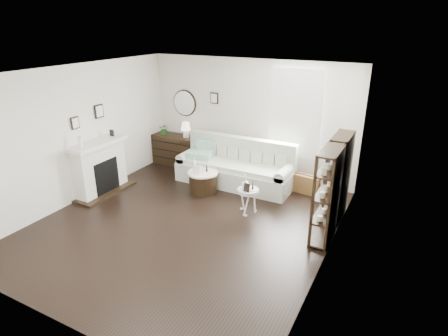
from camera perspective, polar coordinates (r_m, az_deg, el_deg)
The scene contains 18 objects.
room at distance 8.34m, azimuth 8.41°, elevation 8.44°, with size 5.50×5.50×5.50m.
fireplace at distance 8.31m, azimuth -18.29°, elevation -0.14°, with size 0.50×1.40×1.84m.
shelf_unit_far at distance 7.13m, azimuth 17.03°, elevation -1.30°, with size 0.30×0.80×1.60m.
shelf_unit_near at distance 6.32m, azimuth 15.37°, elevation -4.13°, with size 0.30×0.80×1.60m.
sofa at distance 8.44m, azimuth 1.82°, elevation -0.17°, with size 2.61×0.90×1.01m.
quilt at distance 8.62m, azimuth -3.64°, elevation 2.10°, with size 0.55×0.45×0.14m, color #238054.
suitcase at distance 8.19m, azimuth 12.33°, elevation -2.40°, with size 0.60×0.20×0.40m, color brown.
dresser at distance 9.65m, azimuth -7.38°, elevation 2.79°, with size 1.14×0.49×0.76m.
table_lamp at distance 9.30m, azimuth -5.84°, elevation 5.84°, with size 0.24×0.24×0.38m, color #F4E5CE, non-canonical shape.
potted_plant at distance 9.62m, azimuth -9.09°, elevation 5.89°, with size 0.25×0.22×0.28m, color #205618.
drum_table at distance 8.06m, azimuth -3.22°, elevation -2.08°, with size 0.65×0.65×0.45m.
pedestal_table at distance 7.08m, azimuth 3.69°, elevation -3.57°, with size 0.42×0.42×0.50m.
eiffel_drum at distance 7.94m, azimuth -2.65°, elevation 0.04°, with size 0.11×0.11×0.19m, color black, non-canonical shape.
bottle_drum at distance 7.94m, azimuth -4.56°, elevation 0.49°, with size 0.07×0.07×0.32m, color silver.
card_frame_drum at distance 7.83m, azimuth -4.16°, elevation -0.25°, with size 0.15×0.01×0.21m, color white.
eiffel_ped at distance 7.01m, azimuth 4.42°, elevation -2.65°, with size 0.10×0.10×0.18m, color black, non-canonical shape.
flask_ped at distance 7.04m, azimuth 3.25°, elevation -2.06°, with size 0.15×0.15×0.28m, color silver, non-canonical shape.
card_frame_ped at distance 6.93m, azimuth 3.49°, elevation -3.00°, with size 0.12×0.01×0.16m, color black.
Camera 1 is at (3.40, -4.98, 3.46)m, focal length 30.00 mm.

